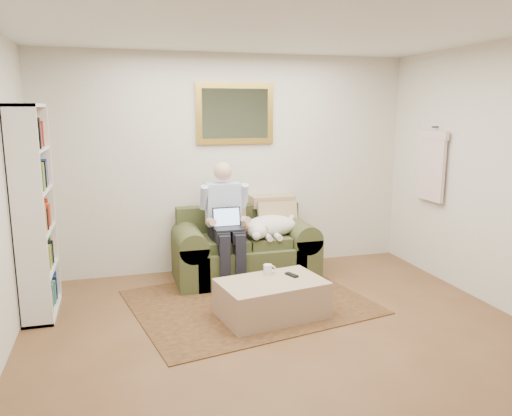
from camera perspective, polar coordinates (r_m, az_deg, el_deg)
name	(u,v)px	position (r m, az deg, el deg)	size (l,w,h in m)	color
room_shell	(289,191)	(4.04, 3.85, 1.93)	(4.51, 5.00, 2.61)	brown
rug	(249,302)	(5.22, -0.78, -10.67)	(2.27, 1.81, 0.01)	#331E14
sofa	(245,254)	(5.87, -1.32, -5.30)	(1.63, 0.83, 0.98)	#454826
seated_man	(227,225)	(5.57, -3.38, -1.93)	(0.54, 0.77, 1.37)	#8C9CD8
laptop	(228,223)	(5.50, -3.24, -1.73)	(0.32, 0.25, 0.23)	black
sleeping_dog	(271,226)	(5.78, 1.67, -2.05)	(0.67, 0.42, 0.25)	white
ottoman	(272,299)	(4.83, 1.80, -10.31)	(0.97, 0.62, 0.35)	tan
coffee_mug	(268,270)	(4.93, 1.35, -7.04)	(0.08, 0.08, 0.10)	white
tv_remote	(292,275)	(4.91, 4.10, -7.64)	(0.05, 0.15, 0.02)	black
bookshelf	(34,212)	(5.14, -24.00, -0.41)	(0.28, 0.80, 2.00)	white
wall_mirror	(235,114)	(6.03, -2.41, 10.74)	(0.94, 0.04, 0.72)	gold
hanging_shirt	(431,162)	(6.15, 19.40, 4.99)	(0.06, 0.52, 0.90)	beige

